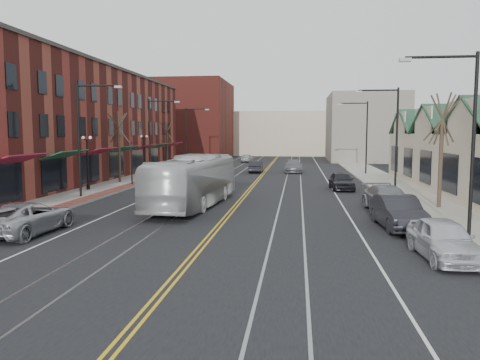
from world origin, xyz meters
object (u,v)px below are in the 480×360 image
(parked_suv, at_px, (27,218))
(parked_car_d, at_px, (341,181))
(parked_car_a, at_px, (444,239))
(transit_bus, at_px, (193,181))
(parked_car_c, at_px, (388,199))
(parked_car_b, at_px, (398,212))

(parked_suv, distance_m, parked_car_d, 24.82)
(parked_suv, bearing_deg, parked_car_d, -128.00)
(parked_car_a, bearing_deg, parked_suv, 169.56)
(parked_car_a, height_order, parked_car_d, parked_car_a)
(transit_bus, height_order, parked_car_d, transit_bus)
(transit_bus, height_order, parked_suv, transit_bus)
(transit_bus, bearing_deg, parked_car_d, -130.07)
(parked_car_a, bearing_deg, transit_bus, 134.15)
(parked_car_d, bearing_deg, transit_bus, -137.92)
(transit_bus, xyz_separation_m, parked_car_d, (10.13, 10.19, -0.87))
(parked_car_d, bearing_deg, parked_car_c, -83.89)
(parked_car_c, bearing_deg, parked_car_b, -102.01)
(parked_suv, bearing_deg, parked_car_a, 175.12)
(parked_car_d, bearing_deg, parked_car_b, -88.33)
(parked_car_c, bearing_deg, parked_suv, -162.32)
(transit_bus, relative_size, parked_suv, 2.15)
(transit_bus, xyz_separation_m, parked_car_a, (11.93, -11.00, -0.87))
(parked_car_a, relative_size, parked_car_b, 0.90)
(parked_car_b, bearing_deg, parked_car_d, 90.36)
(parked_car_b, bearing_deg, parked_suv, -173.81)
(parked_suv, height_order, parked_car_a, parked_car_a)
(transit_bus, distance_m, parked_suv, 10.59)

